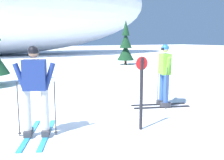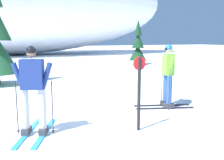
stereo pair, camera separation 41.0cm
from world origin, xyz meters
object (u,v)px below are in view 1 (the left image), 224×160
Objects in this scene: skier_navy_jacket at (35,90)px; trail_marker_post at (141,89)px; pine_tree_far_right at (126,46)px; skier_lime_jacket at (164,74)px.

skier_navy_jacket is 2.13m from trail_marker_post.
skier_navy_jacket is at bearing -128.22° from pine_tree_far_right.
skier_lime_jacket is 2.10m from trail_marker_post.
pine_tree_far_right is at bearing 63.74° from skier_lime_jacket.
trail_marker_post is (2.04, -0.63, -0.06)m from skier_navy_jacket.
skier_navy_jacket is (-3.70, -0.64, 0.02)m from skier_lime_jacket.
skier_lime_jacket is 3.76m from skier_navy_jacket.
pine_tree_far_right is (5.36, 10.86, 0.45)m from skier_lime_jacket.
pine_tree_far_right reaches higher than skier_lime_jacket.
pine_tree_far_right is at bearing 51.78° from skier_navy_jacket.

